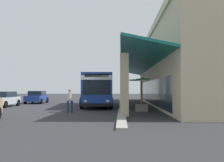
% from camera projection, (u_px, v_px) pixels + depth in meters
% --- Properties ---
extents(ground, '(120.00, 120.00, 0.00)m').
position_uv_depth(ground, '(172.00, 105.00, 28.96)').
color(ground, '#2D2D30').
extents(curb_strip, '(34.88, 0.50, 0.12)m').
position_uv_depth(curb_strip, '(121.00, 104.00, 28.35)').
color(curb_strip, '#9E998E').
rests_on(curb_strip, ground).
extents(plaza_building, '(29.37, 16.53, 7.88)m').
position_uv_depth(plaza_building, '(211.00, 68.00, 28.13)').
color(plaza_building, '#C6B793').
rests_on(plaza_building, ground).
extents(transit_bus, '(11.39, 3.58, 3.34)m').
position_uv_depth(transit_bus, '(97.00, 88.00, 26.73)').
color(transit_bus, '#193D9E').
rests_on(transit_bus, ground).
extents(parked_sedan_blue, '(4.49, 2.17, 1.47)m').
position_uv_depth(parked_sedan_blue, '(37.00, 97.00, 31.54)').
color(parked_sedan_blue, navy).
rests_on(parked_sedan_blue, ground).
extents(parked_sedan_silver, '(4.41, 2.03, 1.47)m').
position_uv_depth(parked_sedan_silver, '(3.00, 99.00, 25.41)').
color(parked_sedan_silver, '#B2B5BA').
rests_on(parked_sedan_silver, ground).
extents(pedestrian, '(0.69, 0.42, 1.72)m').
position_uv_depth(pedestrian, '(70.00, 99.00, 19.49)').
color(pedestrian, navy).
rests_on(pedestrian, ground).
extents(potted_palm, '(1.78, 1.78, 2.67)m').
position_uv_depth(potted_palm, '(141.00, 103.00, 20.46)').
color(potted_palm, gray).
rests_on(potted_palm, ground).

